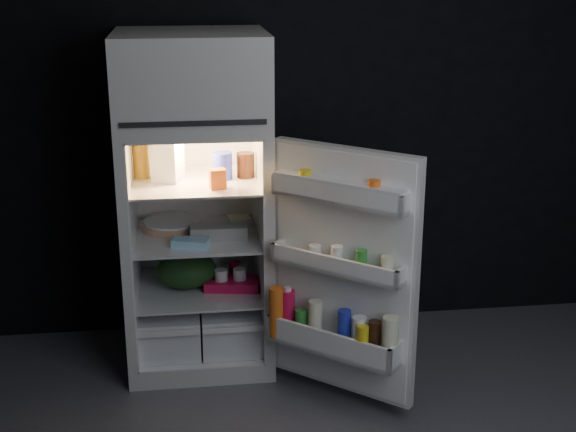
{
  "coord_description": "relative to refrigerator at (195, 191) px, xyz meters",
  "views": [
    {
      "loc": [
        -0.66,
        -2.76,
        2.13
      ],
      "look_at": [
        -0.17,
        1.0,
        0.9
      ],
      "focal_mm": 50.0,
      "sensor_mm": 36.0,
      "label": 1
    }
  ],
  "objects": [
    {
      "name": "small_carton",
      "position": [
        0.11,
        -0.22,
        0.12
      ],
      "size": [
        0.09,
        0.07,
        0.1
      ],
      "primitive_type": "cube",
      "rotation": [
        0.0,
        0.0,
        0.16
      ],
      "color": "orange",
      "rests_on": "refrigerator"
    },
    {
      "name": "pie",
      "position": [
        -0.13,
        0.07,
        -0.21
      ],
      "size": [
        0.43,
        0.43,
        0.04
      ],
      "primitive_type": "cylinder",
      "rotation": [
        0.0,
        0.0,
        0.4
      ],
      "color": "tan",
      "rests_on": "refrigerator"
    },
    {
      "name": "produce_bag",
      "position": [
        -0.06,
        -0.03,
        -0.43
      ],
      "size": [
        0.32,
        0.27,
        0.2
      ],
      "primitive_type": "ellipsoid",
      "rotation": [
        0.0,
        0.0,
        0.0
      ],
      "color": "#193815",
      "rests_on": "refrigerator"
    },
    {
      "name": "fridge_door",
      "position": [
        0.66,
        -0.62,
        -0.27
      ],
      "size": [
        0.67,
        0.62,
        1.22
      ],
      "color": "silver",
      "rests_on": "ground"
    },
    {
      "name": "jam_jar",
      "position": [
        0.27,
        -0.02,
        0.14
      ],
      "size": [
        0.12,
        0.12,
        0.13
      ],
      "primitive_type": "cylinder",
      "rotation": [
        0.0,
        0.0,
        -0.27
      ],
      "color": "black",
      "rests_on": "refrigerator"
    },
    {
      "name": "amber_bottle",
      "position": [
        -0.28,
        0.04,
        0.18
      ],
      "size": [
        0.11,
        0.11,
        0.22
      ],
      "primitive_type": "cylinder",
      "rotation": [
        0.0,
        0.0,
        -0.27
      ],
      "color": "#AA7A1B",
      "rests_on": "refrigerator"
    },
    {
      "name": "wrapped_pkg",
      "position": [
        0.23,
        0.08,
        -0.2
      ],
      "size": [
        0.13,
        0.11,
        0.05
      ],
      "primitive_type": "cube",
      "rotation": [
        0.0,
        0.0,
        0.13
      ],
      "color": "beige",
      "rests_on": "refrigerator"
    },
    {
      "name": "small_can_silver",
      "position": [
        0.25,
        0.06,
        -0.48
      ],
      "size": [
        0.07,
        0.07,
        0.09
      ],
      "primitive_type": "cylinder",
      "rotation": [
        0.0,
        0.0,
        -0.03
      ],
      "color": "white",
      "rests_on": "refrigerator"
    },
    {
      "name": "flat_package",
      "position": [
        -0.04,
        -0.22,
        -0.21
      ],
      "size": [
        0.2,
        0.14,
        0.04
      ],
      "primitive_type": "cube",
      "rotation": [
        0.0,
        0.0,
        -0.26
      ],
      "color": "#99D1ED",
      "rests_on": "refrigerator"
    },
    {
      "name": "egg_carton",
      "position": [
        0.11,
        -0.12,
        -0.19
      ],
      "size": [
        0.3,
        0.12,
        0.07
      ],
      "primitive_type": "cube",
      "rotation": [
        0.0,
        0.0,
        -0.04
      ],
      "color": "gray",
      "rests_on": "refrigerator"
    },
    {
      "name": "wall_back",
      "position": [
        0.62,
        0.38,
        0.39
      ],
      "size": [
        4.0,
        0.0,
        2.7
      ],
      "primitive_type": "cube",
      "color": "black",
      "rests_on": "ground"
    },
    {
      "name": "mayo_jar",
      "position": [
        0.14,
        -0.04,
        0.14
      ],
      "size": [
        0.12,
        0.12,
        0.14
      ],
      "primitive_type": "cylinder",
      "rotation": [
        0.0,
        0.0,
        -0.19
      ],
      "color": "#202EB1",
      "rests_on": "refrigerator"
    },
    {
      "name": "small_can_red",
      "position": [
        0.2,
        0.07,
        -0.48
      ],
      "size": [
        0.09,
        0.09,
        0.09
      ],
      "primitive_type": "cylinder",
      "rotation": [
        0.0,
        0.0,
        -0.37
      ],
      "color": "#D41242",
      "rests_on": "refrigerator"
    },
    {
      "name": "refrigerator",
      "position": [
        0.0,
        0.0,
        0.0
      ],
      "size": [
        0.76,
        0.71,
        1.78
      ],
      "color": "silver",
      "rests_on": "ground"
    },
    {
      "name": "milk_jug",
      "position": [
        -0.14,
        -0.04,
        0.19
      ],
      "size": [
        0.17,
        0.17,
        0.24
      ],
      "primitive_type": "cube",
      "rotation": [
        0.0,
        0.0,
        -0.37
      ],
      "color": "white",
      "rests_on": "refrigerator"
    },
    {
      "name": "yogurt_tray",
      "position": [
        0.18,
        -0.09,
        -0.5
      ],
      "size": [
        0.31,
        0.2,
        0.05
      ],
      "primitive_type": "cube",
      "rotation": [
        0.0,
        0.0,
        -0.16
      ],
      "color": "#D41242",
      "rests_on": "refrigerator"
    }
  ]
}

